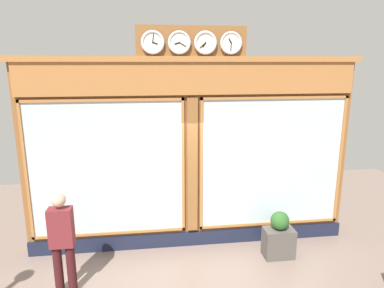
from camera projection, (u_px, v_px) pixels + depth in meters
The scene contains 4 objects.
shop_facade at pixel (191, 153), 6.68m from camera, with size 6.41×0.42×4.23m.
pedestrian at pixel (62, 239), 5.33m from camera, with size 0.36×0.22×1.69m.
planter_box at pixel (278, 243), 6.50m from camera, with size 0.56×0.36×0.56m, color #4C4742.
planter_shrub at pixel (280, 221), 6.40m from camera, with size 0.34×0.34×0.34m, color #285623.
Camera 1 is at (0.84, 6.28, 3.60)m, focal length 32.26 mm.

